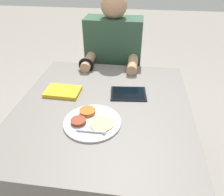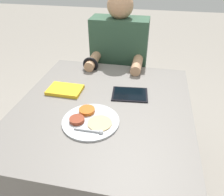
{
  "view_description": "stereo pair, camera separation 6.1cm",
  "coord_description": "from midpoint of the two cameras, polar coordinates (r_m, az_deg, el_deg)",
  "views": [
    {
      "loc": [
        0.18,
        -0.95,
        1.43
      ],
      "look_at": [
        0.05,
        -0.01,
        0.79
      ],
      "focal_mm": 35.0,
      "sensor_mm": 36.0,
      "label": 1
    },
    {
      "loc": [
        0.24,
        -0.94,
        1.43
      ],
      "look_at": [
        0.05,
        -0.01,
        0.79
      ],
      "focal_mm": 35.0,
      "sensor_mm": 36.0,
      "label": 2
    }
  ],
  "objects": [
    {
      "name": "person_diner",
      "position": [
        1.85,
        -0.56,
        6.0
      ],
      "size": [
        0.43,
        0.42,
        1.21
      ],
      "color": "black",
      "rests_on": "ground_plane"
    },
    {
      "name": "tablet_device",
      "position": [
        1.28,
        2.94,
        1.13
      ],
      "size": [
        0.22,
        0.17,
        0.01
      ],
      "color": "black",
      "rests_on": "dining_table"
    },
    {
      "name": "thali_tray",
      "position": [
        1.08,
        -7.03,
        -6.04
      ],
      "size": [
        0.28,
        0.28,
        0.03
      ],
      "color": "#B7BABF",
      "rests_on": "dining_table"
    },
    {
      "name": "dining_table",
      "position": [
        1.44,
        -3.23,
        -13.84
      ],
      "size": [
        0.94,
        1.04,
        0.73
      ],
      "color": "slate",
      "rests_on": "ground_plane"
    },
    {
      "name": "ground_plane",
      "position": [
        1.72,
        -2.82,
        -22.05
      ],
      "size": [
        12.0,
        12.0,
        0.0
      ],
      "primitive_type": "plane",
      "color": "gray"
    },
    {
      "name": "red_notebook",
      "position": [
        1.33,
        -14.0,
        1.61
      ],
      "size": [
        0.2,
        0.14,
        0.02
      ],
      "color": "silver",
      "rests_on": "dining_table"
    }
  ]
}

